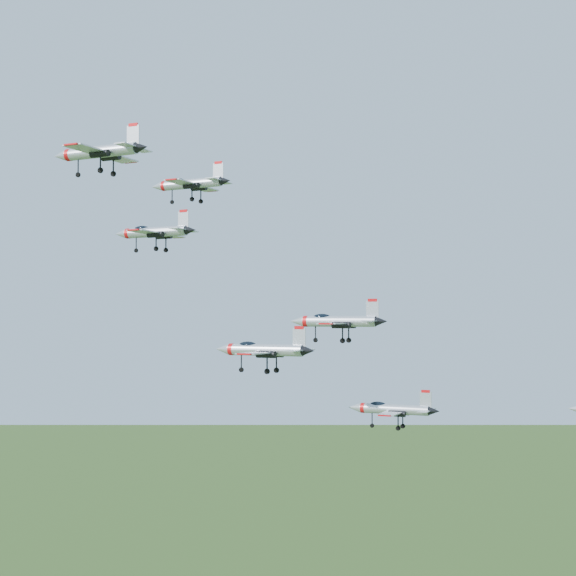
% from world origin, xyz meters
% --- Properties ---
extents(jet_lead, '(13.92, 11.50, 3.72)m').
position_xyz_m(jet_lead, '(-15.55, 8.54, 152.21)').
color(jet_lead, silver).
extents(jet_left_high, '(13.25, 10.95, 3.54)m').
position_xyz_m(jet_left_high, '(-14.11, -1.74, 143.88)').
color(jet_left_high, silver).
extents(jet_right_high, '(13.32, 11.02, 3.56)m').
position_xyz_m(jet_right_high, '(-8.54, -19.14, 151.22)').
color(jet_right_high, silver).
extents(jet_left_low, '(13.12, 10.89, 3.51)m').
position_xyz_m(jet_left_low, '(11.54, 2.63, 131.64)').
color(jet_left_low, silver).
extents(jet_right_low, '(12.86, 10.60, 3.44)m').
position_xyz_m(jet_right_low, '(7.93, -9.68, 128.38)').
color(jet_right_low, silver).
extents(jet_trail, '(11.08, 9.19, 2.96)m').
position_xyz_m(jet_trail, '(20.37, -1.10, 121.42)').
color(jet_trail, silver).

